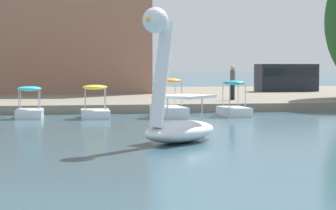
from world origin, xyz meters
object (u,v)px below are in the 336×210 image
pedal_boat_orange (169,106)px  pedal_boat_yellow (95,108)px  pedal_boat_teal (234,105)px  person_on_path (233,82)px  pedal_boat_cyan (30,108)px  parked_van (286,77)px  swan_boat (176,112)px

pedal_boat_orange → pedal_boat_yellow: pedal_boat_orange is taller
pedal_boat_teal → person_on_path: (1.42, 5.46, 0.90)m
pedal_boat_cyan → parked_van: bearing=43.4°
swan_boat → pedal_boat_orange: swan_boat is taller
pedal_boat_orange → parked_van: (11.26, 16.48, 0.98)m
person_on_path → pedal_boat_teal: bearing=-104.6°
pedal_boat_teal → parked_van: parked_van is taller
pedal_boat_orange → pedal_boat_cyan: (-5.83, 0.33, -0.06)m
swan_boat → person_on_path: size_ratio=2.05×
pedal_boat_yellow → pedal_boat_cyan: (-2.70, 0.37, -0.01)m
pedal_boat_yellow → pedal_boat_cyan: 2.73m
pedal_boat_teal → parked_van: 18.49m
pedal_boat_yellow → parked_van: 21.93m
pedal_boat_yellow → parked_van: (14.39, 16.52, 1.03)m
pedal_boat_orange → person_on_path: person_on_path is taller
pedal_boat_teal → pedal_boat_orange: size_ratio=0.84×
pedal_boat_orange → pedal_boat_cyan: bearing=176.7°
pedal_boat_yellow → pedal_boat_cyan: bearing=172.3°
swan_boat → pedal_boat_orange: (1.31, 9.07, -0.37)m
pedal_boat_teal → pedal_boat_yellow: 6.01m
swan_boat → person_on_path: 15.62m
swan_boat → parked_van: swan_boat is taller
pedal_boat_teal → pedal_boat_yellow: size_ratio=1.05×
pedal_boat_yellow → swan_boat: bearing=-78.6°
person_on_path → parked_van: size_ratio=0.42×
pedal_boat_cyan → person_on_path: (10.13, 5.17, 0.94)m
pedal_boat_cyan → person_on_path: 11.41m
swan_boat → pedal_boat_orange: size_ratio=1.52×
pedal_boat_teal → person_on_path: bearing=75.4°
pedal_boat_orange → pedal_boat_cyan: size_ratio=1.40×
pedal_boat_yellow → parked_van: size_ratio=0.45×
pedal_boat_teal → pedal_boat_cyan: (-8.71, 0.29, -0.04)m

